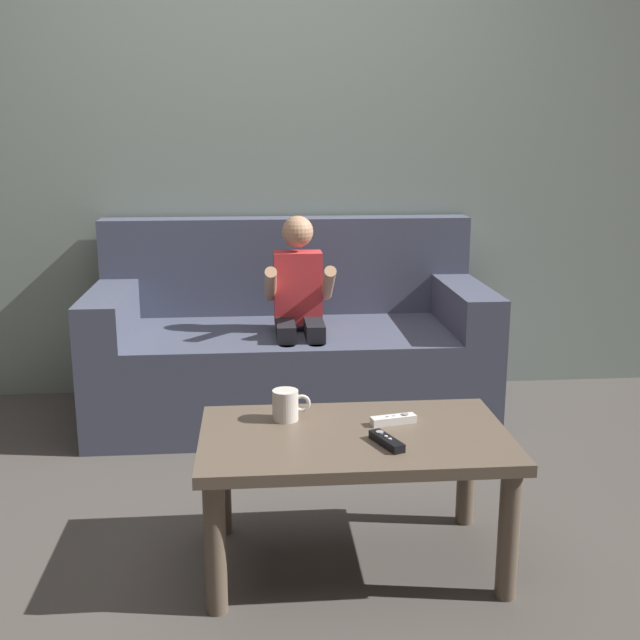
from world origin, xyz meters
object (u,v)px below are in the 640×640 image
at_px(game_remote_white_center, 394,420).
at_px(person_seated_on_couch, 300,308).
at_px(coffee_table, 355,455).
at_px(couch, 290,349).
at_px(game_remote_black_near_edge, 387,441).
at_px(coffee_mug, 287,405).

bearing_deg(game_remote_white_center, person_seated_on_couch, 101.57).
bearing_deg(person_seated_on_couch, coffee_table, -85.28).
bearing_deg(couch, game_remote_black_near_edge, -81.77).
relative_size(coffee_table, coffee_mug, 7.72).
height_order(person_seated_on_couch, game_remote_black_near_edge, person_seated_on_couch).
distance_m(couch, coffee_mug, 1.22).
relative_size(person_seated_on_couch, coffee_table, 1.02).
bearing_deg(couch, coffee_mug, -93.18).
bearing_deg(game_remote_black_near_edge, person_seated_on_couch, 97.88).
xyz_separation_m(couch, person_seated_on_couch, (0.03, -0.18, 0.23)).
distance_m(coffee_table, game_remote_white_center, 0.17).
height_order(couch, coffee_table, couch).
relative_size(couch, coffee_table, 1.94).
height_order(person_seated_on_couch, coffee_table, person_seated_on_couch).
xyz_separation_m(coffee_table, coffee_mug, (-0.20, 0.13, 0.12)).
height_order(person_seated_on_couch, game_remote_white_center, person_seated_on_couch).
height_order(couch, game_remote_black_near_edge, couch).
bearing_deg(coffee_mug, game_remote_white_center, -10.54).
relative_size(couch, game_remote_black_near_edge, 12.31).
xyz_separation_m(person_seated_on_couch, coffee_table, (0.10, -1.16, -0.19)).
xyz_separation_m(person_seated_on_couch, coffee_mug, (-0.10, -1.03, -0.07)).
bearing_deg(coffee_table, coffee_mug, 146.84).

